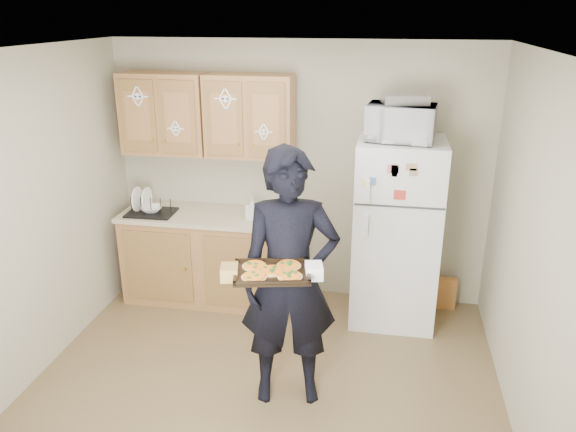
{
  "coord_description": "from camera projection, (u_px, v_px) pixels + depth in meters",
  "views": [
    {
      "loc": [
        0.83,
        -3.36,
        2.74
      ],
      "look_at": [
        0.14,
        0.45,
        1.31
      ],
      "focal_mm": 35.0,
      "sensor_mm": 36.0,
      "label": 1
    }
  ],
  "objects": [
    {
      "name": "floor",
      "position": [
        259.0,
        400.0,
        4.19
      ],
      "size": [
        3.6,
        3.6,
        0.0
      ],
      "primitive_type": "plane",
      "color": "brown",
      "rests_on": "ground"
    },
    {
      "name": "ceiling",
      "position": [
        252.0,
        53.0,
        3.33
      ],
      "size": [
        3.6,
        3.6,
        0.0
      ],
      "primitive_type": "plane",
      "color": "silver",
      "rests_on": "wall_back"
    },
    {
      "name": "wall_back",
      "position": [
        299.0,
        174.0,
        5.42
      ],
      "size": [
        3.6,
        0.04,
        2.5
      ],
      "primitive_type": "cube",
      "color": "#ABA58A",
      "rests_on": "floor"
    },
    {
      "name": "wall_left",
      "position": [
        14.0,
        229.0,
        4.06
      ],
      "size": [
        0.04,
        3.6,
        2.5
      ],
      "primitive_type": "cube",
      "color": "#ABA58A",
      "rests_on": "floor"
    },
    {
      "name": "wall_right",
      "position": [
        540.0,
        267.0,
        3.46
      ],
      "size": [
        0.04,
        3.6,
        2.5
      ],
      "primitive_type": "cube",
      "color": "#ABA58A",
      "rests_on": "floor"
    },
    {
      "name": "refrigerator",
      "position": [
        396.0,
        233.0,
        5.06
      ],
      "size": [
        0.75,
        0.7,
        1.7
      ],
      "primitive_type": "cube",
      "color": "white",
      "rests_on": "floor"
    },
    {
      "name": "base_cabinet",
      "position": [
        209.0,
        258.0,
        5.55
      ],
      "size": [
        1.6,
        0.6,
        0.86
      ],
      "primitive_type": "cube",
      "color": "brown",
      "rests_on": "floor"
    },
    {
      "name": "countertop",
      "position": [
        206.0,
        215.0,
        5.4
      ],
      "size": [
        1.64,
        0.64,
        0.04
      ],
      "primitive_type": "cube",
      "color": "beige",
      "rests_on": "base_cabinet"
    },
    {
      "name": "upper_cab_left",
      "position": [
        165.0,
        113.0,
        5.26
      ],
      "size": [
        0.8,
        0.33,
        0.75
      ],
      "primitive_type": "cube",
      "color": "brown",
      "rests_on": "wall_back"
    },
    {
      "name": "upper_cab_right",
      "position": [
        250.0,
        116.0,
        5.12
      ],
      "size": [
        0.8,
        0.33,
        0.75
      ],
      "primitive_type": "cube",
      "color": "brown",
      "rests_on": "wall_back"
    },
    {
      "name": "cereal_box",
      "position": [
        445.0,
        293.0,
        5.43
      ],
      "size": [
        0.2,
        0.07,
        0.32
      ],
      "primitive_type": "cube",
      "color": "gold",
      "rests_on": "floor"
    },
    {
      "name": "person",
      "position": [
        290.0,
        280.0,
        3.94
      ],
      "size": [
        0.78,
        0.6,
        1.91
      ],
      "primitive_type": "imported",
      "rotation": [
        0.0,
        0.0,
        0.22
      ],
      "color": "black",
      "rests_on": "floor"
    },
    {
      "name": "baking_tray",
      "position": [
        272.0,
        273.0,
        3.62
      ],
      "size": [
        0.55,
        0.45,
        0.04
      ],
      "primitive_type": "cube",
      "rotation": [
        0.0,
        0.0,
        0.22
      ],
      "color": "black",
      "rests_on": "person"
    },
    {
      "name": "pizza_front_left",
      "position": [
        254.0,
        276.0,
        3.53
      ],
      "size": [
        0.16,
        0.16,
        0.02
      ],
      "primitive_type": "cylinder",
      "color": "orange",
      "rests_on": "baking_tray"
    },
    {
      "name": "pizza_front_right",
      "position": [
        290.0,
        276.0,
        3.54
      ],
      "size": [
        0.16,
        0.16,
        0.02
      ],
      "primitive_type": "cylinder",
      "color": "orange",
      "rests_on": "baking_tray"
    },
    {
      "name": "pizza_back_left",
      "position": [
        254.0,
        265.0,
        3.68
      ],
      "size": [
        0.16,
        0.16,
        0.02
      ],
      "primitive_type": "cylinder",
      "color": "orange",
      "rests_on": "baking_tray"
    },
    {
      "name": "pizza_back_right",
      "position": [
        289.0,
        265.0,
        3.69
      ],
      "size": [
        0.16,
        0.16,
        0.02
      ],
      "primitive_type": "cylinder",
      "color": "orange",
      "rests_on": "baking_tray"
    },
    {
      "name": "pizza_center",
      "position": [
        272.0,
        271.0,
        3.61
      ],
      "size": [
        0.16,
        0.16,
        0.02
      ],
      "primitive_type": "cylinder",
      "color": "orange",
      "rests_on": "baking_tray"
    },
    {
      "name": "microwave",
      "position": [
        401.0,
        123.0,
        4.67
      ],
      "size": [
        0.6,
        0.44,
        0.31
      ],
      "primitive_type": "imported",
      "rotation": [
        0.0,
        0.0,
        -0.13
      ],
      "color": "white",
      "rests_on": "refrigerator"
    },
    {
      "name": "foil_pan",
      "position": [
        405.0,
        99.0,
        4.63
      ],
      "size": [
        0.41,
        0.32,
        0.08
      ],
      "primitive_type": "cube",
      "rotation": [
        0.0,
        0.0,
        0.19
      ],
      "color": "#B4B4BB",
      "rests_on": "microwave"
    },
    {
      "name": "dish_rack",
      "position": [
        151.0,
        205.0,
        5.35
      ],
      "size": [
        0.45,
        0.34,
        0.18
      ],
      "primitive_type": "cube",
      "rotation": [
        0.0,
        0.0,
        0.03
      ],
      "color": "black",
      "rests_on": "countertop"
    },
    {
      "name": "bowl",
      "position": [
        151.0,
        209.0,
        5.37
      ],
      "size": [
        0.26,
        0.26,
        0.05
      ],
      "primitive_type": "imported",
      "rotation": [
        0.0,
        0.0,
        0.35
      ],
      "color": "white",
      "rests_on": "dish_rack"
    },
    {
      "name": "soap_bottle",
      "position": [
        252.0,
        208.0,
        5.22
      ],
      "size": [
        0.11,
        0.12,
        0.21
      ],
      "primitive_type": "imported",
      "rotation": [
        0.0,
        0.0,
        -0.21
      ],
      "color": "white",
      "rests_on": "countertop"
    }
  ]
}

